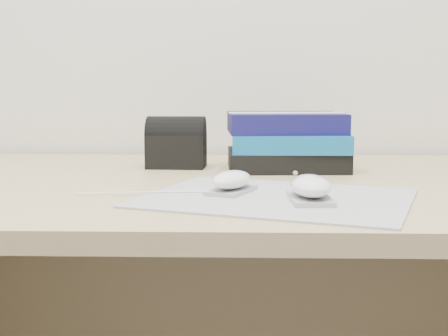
{
  "coord_description": "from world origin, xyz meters",
  "views": [
    {
      "loc": [
        -0.08,
        0.48,
        0.9
      ],
      "look_at": [
        -0.1,
        1.44,
        0.77
      ],
      "focal_mm": 50.0,
      "sensor_mm": 36.0,
      "label": 1
    }
  ],
  "objects_px": {
    "book_stack": "(287,141)",
    "pouch": "(176,143)",
    "mouse_rear": "(231,182)",
    "mouse_front": "(310,188)",
    "desk": "(281,295)"
  },
  "relations": [
    {
      "from": "mouse_rear",
      "to": "mouse_front",
      "type": "relative_size",
      "value": 1.0
    },
    {
      "from": "mouse_front",
      "to": "pouch",
      "type": "xyz_separation_m",
      "value": [
        -0.23,
        0.38,
        0.03
      ]
    },
    {
      "from": "mouse_rear",
      "to": "pouch",
      "type": "xyz_separation_m",
      "value": [
        -0.12,
        0.32,
        0.03
      ]
    },
    {
      "from": "desk",
      "to": "mouse_rear",
      "type": "distance_m",
      "value": 0.35
    },
    {
      "from": "mouse_front",
      "to": "desk",
      "type": "bearing_deg",
      "value": 94.42
    },
    {
      "from": "desk",
      "to": "pouch",
      "type": "xyz_separation_m",
      "value": [
        -0.21,
        0.1,
        0.29
      ]
    },
    {
      "from": "desk",
      "to": "pouch",
      "type": "relative_size",
      "value": 13.24
    },
    {
      "from": "desk",
      "to": "book_stack",
      "type": "relative_size",
      "value": 6.66
    },
    {
      "from": "desk",
      "to": "pouch",
      "type": "bearing_deg",
      "value": 154.22
    },
    {
      "from": "pouch",
      "to": "desk",
      "type": "bearing_deg",
      "value": -25.78
    },
    {
      "from": "mouse_front",
      "to": "pouch",
      "type": "height_order",
      "value": "pouch"
    },
    {
      "from": "desk",
      "to": "mouse_rear",
      "type": "bearing_deg",
      "value": -113.42
    },
    {
      "from": "desk",
      "to": "mouse_rear",
      "type": "height_order",
      "value": "mouse_rear"
    },
    {
      "from": "book_stack",
      "to": "pouch",
      "type": "bearing_deg",
      "value": 175.3
    },
    {
      "from": "book_stack",
      "to": "pouch",
      "type": "height_order",
      "value": "book_stack"
    }
  ]
}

